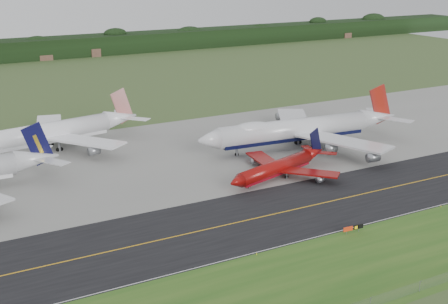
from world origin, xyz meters
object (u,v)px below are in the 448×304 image
(jet_ba_747, at_px, (300,129))
(jet_star_tail, at_px, (53,132))
(jet_red_737, at_px, (280,166))
(taxiway_sign, at_px, (353,228))

(jet_ba_747, xyz_separation_m, jet_star_tail, (-70.91, 37.65, -0.74))
(jet_red_737, height_order, taxiway_sign, jet_red_737)
(jet_star_tail, bearing_deg, jet_red_737, -49.72)
(jet_ba_747, bearing_deg, jet_red_737, -136.10)
(jet_red_737, xyz_separation_m, jet_star_tail, (-49.42, 58.33, 2.54))
(jet_red_737, relative_size, taxiway_sign, 7.49)
(jet_red_737, height_order, jet_star_tail, jet_star_tail)
(jet_red_737, relative_size, jet_star_tail, 0.63)
(jet_ba_747, xyz_separation_m, jet_red_737, (-21.49, -20.68, -3.29))
(taxiway_sign, bearing_deg, jet_ba_747, 64.78)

